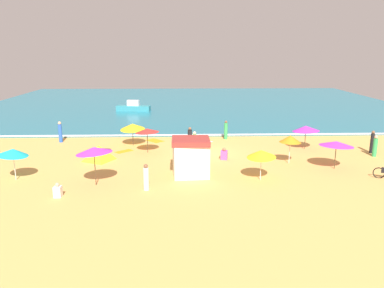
% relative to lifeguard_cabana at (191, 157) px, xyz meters
% --- Properties ---
extents(ground_plane, '(60.00, 60.00, 0.00)m').
position_rel_lifeguard_cabana_xyz_m(ground_plane, '(1.23, 5.10, -1.23)').
color(ground_plane, '#E0A856').
extents(ocean_water, '(60.00, 44.00, 0.10)m').
position_rel_lifeguard_cabana_xyz_m(ocean_water, '(1.23, 33.10, -1.18)').
color(ocean_water, teal).
rests_on(ocean_water, ground_plane).
extents(wave_breaker_foam, '(57.00, 0.70, 0.01)m').
position_rel_lifeguard_cabana_xyz_m(wave_breaker_foam, '(1.23, 11.40, -1.12)').
color(wave_breaker_foam, white).
rests_on(wave_breaker_foam, ocean_water).
extents(lifeguard_cabana, '(2.37, 2.22, 2.41)m').
position_rel_lifeguard_cabana_xyz_m(lifeguard_cabana, '(0.00, 0.00, 0.00)').
color(lifeguard_cabana, white).
rests_on(lifeguard_cabana, ground_plane).
extents(beach_umbrella_0, '(2.49, 2.52, 1.97)m').
position_rel_lifeguard_cabana_xyz_m(beach_umbrella_0, '(-4.65, 8.00, 0.39)').
color(beach_umbrella_0, '#4C3823').
rests_on(beach_umbrella_0, ground_plane).
extents(beach_umbrella_1, '(3.19, 3.19, 1.99)m').
position_rel_lifeguard_cabana_xyz_m(beach_umbrella_1, '(9.80, 1.06, 0.52)').
color(beach_umbrella_1, '#4C3823').
rests_on(beach_umbrella_1, ground_plane).
extents(beach_umbrella_2, '(2.42, 2.41, 1.97)m').
position_rel_lifeguard_cabana_xyz_m(beach_umbrella_2, '(-3.23, 5.66, 0.53)').
color(beach_umbrella_2, '#4C3823').
rests_on(beach_umbrella_2, ground_plane).
extents(beach_umbrella_3, '(2.07, 2.07, 2.05)m').
position_rel_lifeguard_cabana_xyz_m(beach_umbrella_3, '(7.06, 2.38, 0.56)').
color(beach_umbrella_3, silver).
rests_on(beach_umbrella_3, ground_plane).
extents(beach_umbrella_4, '(2.55, 2.55, 1.98)m').
position_rel_lifeguard_cabana_xyz_m(beach_umbrella_4, '(4.30, -1.03, 0.45)').
color(beach_umbrella_4, silver).
rests_on(beach_umbrella_4, ground_plane).
extents(beach_umbrella_5, '(2.92, 2.91, 2.00)m').
position_rel_lifeguard_cabana_xyz_m(beach_umbrella_5, '(9.47, 6.36, 0.47)').
color(beach_umbrella_5, '#4C3823').
rests_on(beach_umbrella_5, ground_plane).
extents(beach_umbrella_6, '(1.94, 1.90, 2.10)m').
position_rel_lifeguard_cabana_xyz_m(beach_umbrella_6, '(-10.89, -0.59, 0.56)').
color(beach_umbrella_6, silver).
rests_on(beach_umbrella_6, ground_plane).
extents(beach_umbrella_7, '(2.89, 2.88, 2.44)m').
position_rel_lifeguard_cabana_xyz_m(beach_umbrella_7, '(-5.72, -1.66, 0.93)').
color(beach_umbrella_7, '#4C3823').
rests_on(beach_umbrella_7, ground_plane).
extents(beach_tent, '(2.28, 2.23, 1.13)m').
position_rel_lifeguard_cabana_xyz_m(beach_tent, '(-6.59, 3.55, -0.66)').
color(beach_tent, yellow).
rests_on(beach_tent, ground_plane).
extents(beachgoer_0, '(0.42, 0.42, 0.83)m').
position_rel_lifeguard_cabana_xyz_m(beachgoer_0, '(-7.39, -3.52, -0.88)').
color(beachgoer_0, white).
rests_on(beachgoer_0, ground_plane).
extents(beachgoer_1, '(0.48, 0.48, 1.91)m').
position_rel_lifeguard_cabana_xyz_m(beachgoer_1, '(0.41, 4.47, -0.33)').
color(beachgoer_1, green).
rests_on(beachgoer_1, ground_plane).
extents(beachgoer_2, '(0.36, 0.36, 1.70)m').
position_rel_lifeguard_cabana_xyz_m(beachgoer_2, '(3.45, 10.03, -0.43)').
color(beachgoer_2, green).
rests_on(beachgoer_2, ground_plane).
extents(beachgoer_4, '(0.41, 0.41, 1.83)m').
position_rel_lifeguard_cabana_xyz_m(beachgoer_4, '(-11.09, 9.32, -0.34)').
color(beachgoer_4, blue).
rests_on(beachgoer_4, ground_plane).
extents(beachgoer_5, '(0.57, 0.57, 0.89)m').
position_rel_lifeguard_cabana_xyz_m(beachgoer_5, '(2.56, 3.56, -0.86)').
color(beachgoer_5, '#D84CA5').
rests_on(beachgoer_5, ground_plane).
extents(beachgoer_6, '(0.45, 0.45, 1.64)m').
position_rel_lifeguard_cabana_xyz_m(beachgoer_6, '(14.02, 3.97, -0.44)').
color(beachgoer_6, green).
rests_on(beachgoer_6, ground_plane).
extents(beachgoer_8, '(0.49, 0.49, 1.63)m').
position_rel_lifeguard_cabana_xyz_m(beachgoer_8, '(0.14, 7.51, -0.47)').
color(beachgoer_8, black).
rests_on(beachgoer_8, ground_plane).
extents(beachgoer_9, '(0.39, 0.39, 1.79)m').
position_rel_lifeguard_cabana_xyz_m(beachgoer_9, '(14.27, 4.93, -0.36)').
color(beachgoer_9, black).
rests_on(beachgoer_9, ground_plane).
extents(beachgoer_10, '(0.32, 0.32, 1.56)m').
position_rel_lifeguard_cabana_xyz_m(beachgoer_10, '(-2.63, -2.61, -0.48)').
color(beachgoer_10, white).
rests_on(beachgoer_10, ground_plane).
extents(beach_towel_0, '(1.79, 1.81, 0.01)m').
position_rel_lifeguard_cabana_xyz_m(beach_towel_0, '(-2.92, 9.58, -1.22)').
color(beach_towel_0, orange).
rests_on(beach_towel_0, ground_plane).
extents(beach_towel_1, '(1.34, 1.14, 0.01)m').
position_rel_lifeguard_cabana_xyz_m(beach_towel_1, '(-6.97, 6.55, -1.22)').
color(beach_towel_1, black).
rests_on(beach_towel_1, ground_plane).
extents(beach_towel_2, '(1.50, 1.65, 0.01)m').
position_rel_lifeguard_cabana_xyz_m(beach_towel_2, '(1.48, 8.71, -1.22)').
color(beach_towel_2, white).
rests_on(beach_towel_2, ground_plane).
extents(beach_towel_3, '(1.52, 1.47, 0.01)m').
position_rel_lifeguard_cabana_xyz_m(beach_towel_3, '(-5.14, 6.04, -1.22)').
color(beach_towel_3, orange).
rests_on(beach_towel_3, ground_plane).
extents(small_boat_0, '(4.47, 1.77, 1.41)m').
position_rel_lifeguard_cabana_xyz_m(small_boat_0, '(-6.73, 26.01, -0.66)').
color(small_boat_0, teal).
rests_on(small_boat_0, ocean_water).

